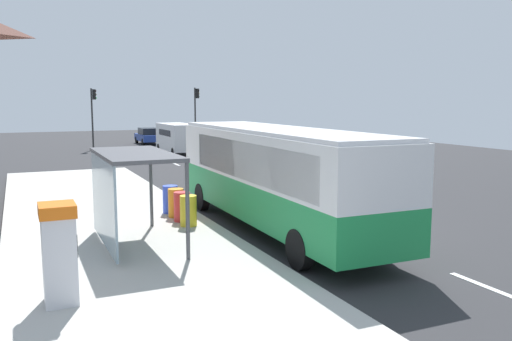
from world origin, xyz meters
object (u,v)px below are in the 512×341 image
white_van (178,136)px  sedan_near (149,136)px  recycling_bin_yellow (188,211)px  traffic_light_near_side (196,108)px  recycling_bin_red (182,207)px  traffic_light_far_side (93,109)px  recycling_bin_orange (176,203)px  bus_shelter (123,175)px  ticket_machine (59,253)px  bus (275,172)px  recycling_bin_blue (170,199)px

white_van → sedan_near: (0.10, 10.12, -0.55)m
white_van → recycling_bin_yellow: bearing=-105.2°
white_van → traffic_light_near_side: size_ratio=1.01×
recycling_bin_red → traffic_light_far_side: (1.10, 29.10, 2.70)m
recycling_bin_red → recycling_bin_orange: 0.70m
recycling_bin_yellow → bus_shelter: bus_shelter is taller
ticket_machine → recycling_bin_yellow: size_ratio=2.04×
white_van → ticket_machine: (-10.51, -28.56, -0.17)m
recycling_bin_red → traffic_light_near_side: (9.70, 28.30, 2.77)m
recycling_bin_yellow → bus_shelter: size_ratio=0.24×
bus → white_van: size_ratio=2.11×
white_van → recycling_bin_blue: (-6.40, -21.39, -0.69)m
traffic_light_near_side → bus_shelter: 32.76m
recycling_bin_orange → bus: bearing=-44.0°
white_van → recycling_bin_orange: bearing=-106.2°
traffic_light_far_side → bus_shelter: 31.48m
bus → recycling_bin_yellow: bus is taller
recycling_bin_blue → sedan_near: bearing=78.3°
recycling_bin_blue → traffic_light_near_side: (9.70, 26.90, 2.77)m
recycling_bin_blue → recycling_bin_orange: bearing=-90.0°
sedan_near → recycling_bin_yellow: (-6.50, -33.61, -0.14)m
recycling_bin_red → recycling_bin_yellow: bearing=-90.0°
traffic_light_far_side → bus_shelter: bearing=-96.0°
recycling_bin_orange → traffic_light_near_side: 29.39m
ticket_machine → recycling_bin_orange: size_ratio=2.04×
sedan_near → bus_shelter: 36.19m
ticket_machine → bus_shelter: (1.89, 3.59, 0.93)m
ticket_machine → recycling_bin_red: 7.10m
white_van → sedan_near: bearing=89.4°
recycling_bin_yellow → traffic_light_near_side: (9.70, 29.00, 2.77)m
bus → traffic_light_far_side: 30.88m
bus → recycling_bin_red: bus is taller
sedan_near → recycling_bin_blue: size_ratio=4.65×
bus → ticket_machine: bearing=-148.3°
bus_shelter → traffic_light_far_side: bearing=84.0°
sedan_near → traffic_light_near_side: bearing=-55.3°
bus → recycling_bin_yellow: 2.94m
bus → recycling_bin_yellow: size_ratio=11.62×
recycling_bin_red → traffic_light_far_side: 29.25m
recycling_bin_red → recycling_bin_orange: size_ratio=1.00×
recycling_bin_orange → recycling_bin_blue: (0.00, 0.70, 0.00)m
ticket_machine → recycling_bin_blue: ticket_machine is taller
recycling_bin_yellow → traffic_light_far_side: (1.10, 29.80, 2.70)m
recycling_bin_red → traffic_light_far_side: size_ratio=0.19×
white_van → bus_shelter: 26.43m
ticket_machine → recycling_bin_blue: 8.28m
traffic_light_near_side → sedan_near: bearing=124.7°
recycling_bin_red → bus_shelter: bearing=-135.4°
recycling_bin_red → traffic_light_near_side: bearing=71.1°
sedan_near → recycling_bin_blue: sedan_near is taller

